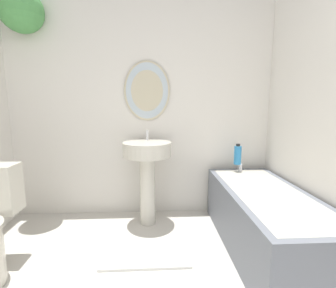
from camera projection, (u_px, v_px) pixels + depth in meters
The scene contains 5 objects.
wall_back at pixel (128, 90), 2.48m from camera, with size 2.79×0.39×2.40m.
pedestal_sink at pixel (147, 163), 2.32m from camera, with size 0.46×0.46×0.91m.
bathtub at pixel (266, 219), 1.94m from camera, with size 0.62×1.43×0.56m.
shampoo_bottle at pixel (238, 155), 2.46m from camera, with size 0.07×0.07×0.21m.
bath_mat at pixel (146, 255), 1.88m from camera, with size 0.67×0.34×0.02m.
Camera 1 is at (0.13, -0.16, 1.16)m, focal length 26.00 mm.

